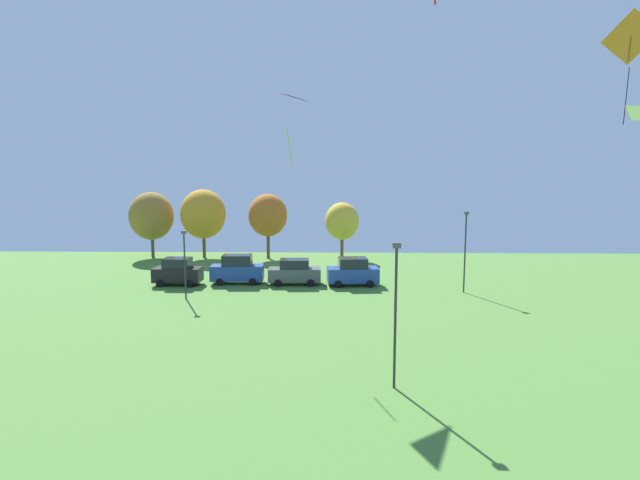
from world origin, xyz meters
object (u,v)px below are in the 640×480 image
(light_post_0, at_px, (465,247))
(light_post_1, at_px, (185,260))
(kite_flying_3, at_px, (631,39))
(kite_flying_1, at_px, (631,152))
(parked_car_rightmost_in_row, at_px, (353,272))
(parked_car_leftmost, at_px, (178,272))
(parked_car_second_from_left, at_px, (237,270))
(treeline_tree_2, at_px, (268,215))
(kite_flying_2, at_px, (278,109))
(light_post_2, at_px, (395,308))
(treeline_tree_1, at_px, (203,214))
(treeline_tree_0, at_px, (151,216))
(treeline_tree_3, at_px, (342,221))
(parked_car_third_from_left, at_px, (295,272))

(light_post_0, distance_m, light_post_1, 22.04)
(light_post_0, bearing_deg, kite_flying_3, -56.74)
(kite_flying_1, bearing_deg, parked_car_rightmost_in_row, 103.05)
(kite_flying_3, bearing_deg, light_post_1, 165.96)
(parked_car_rightmost_in_row, bearing_deg, parked_car_leftmost, 175.57)
(parked_car_second_from_left, distance_m, treeline_tree_2, 13.97)
(parked_car_leftmost, xyz_separation_m, light_post_1, (2.10, -4.85, 1.86))
(kite_flying_2, relative_size, light_post_2, 0.57)
(kite_flying_1, height_order, parked_car_rightmost_in_row, kite_flying_1)
(treeline_tree_1, bearing_deg, parked_car_rightmost_in_row, -40.99)
(kite_flying_3, distance_m, treeline_tree_1, 43.02)
(parked_car_rightmost_in_row, distance_m, treeline_tree_0, 27.07)
(parked_car_rightmost_in_row, relative_size, light_post_2, 0.69)
(kite_flying_3, relative_size, treeline_tree_3, 1.02)
(treeline_tree_0, bearing_deg, parked_car_second_from_left, -48.26)
(kite_flying_2, distance_m, parked_car_rightmost_in_row, 17.91)
(kite_flying_3, height_order, treeline_tree_3, kite_flying_3)
(treeline_tree_0, bearing_deg, kite_flying_1, -55.63)
(parked_car_third_from_left, xyz_separation_m, parked_car_rightmost_in_row, (5.04, -0.25, 0.08))
(parked_car_second_from_left, bearing_deg, kite_flying_1, -62.23)
(light_post_2, distance_m, treeline_tree_2, 36.27)
(kite_flying_1, height_order, parked_car_leftmost, kite_flying_1)
(kite_flying_3, bearing_deg, treeline_tree_0, 144.83)
(kite_flying_3, distance_m, treeline_tree_3, 33.01)
(light_post_0, bearing_deg, parked_car_rightmost_in_row, 164.75)
(kite_flying_2, bearing_deg, parked_car_rightmost_in_row, 67.61)
(light_post_2, distance_m, treeline_tree_3, 34.78)
(treeline_tree_0, bearing_deg, treeline_tree_3, -1.72)
(parked_car_leftmost, xyz_separation_m, treeline_tree_2, (6.05, 14.15, 3.76))
(kite_flying_1, height_order, kite_flying_2, kite_flying_2)
(parked_car_third_from_left, xyz_separation_m, treeline_tree_0, (-17.52, 14.28, 3.67))
(kite_flying_1, bearing_deg, treeline_tree_0, 124.37)
(parked_car_second_from_left, distance_m, parked_car_third_from_left, 5.05)
(parked_car_rightmost_in_row, height_order, treeline_tree_2, treeline_tree_2)
(light_post_2, relative_size, treeline_tree_3, 1.02)
(treeline_tree_3, bearing_deg, parked_car_second_from_left, -125.25)
(kite_flying_1, distance_m, treeline_tree_3, 42.76)
(kite_flying_2, bearing_deg, parked_car_second_from_left, 111.57)
(light_post_0, xyz_separation_m, light_post_1, (-21.88, -2.60, -0.66))
(parked_car_leftmost, distance_m, parked_car_second_from_left, 5.09)
(parked_car_second_from_left, xyz_separation_m, light_post_0, (18.94, -2.96, 2.44))
(treeline_tree_1, bearing_deg, treeline_tree_0, 178.28)
(light_post_0, relative_size, treeline_tree_0, 0.87)
(parked_car_leftmost, bearing_deg, light_post_1, -65.10)
(parked_car_leftmost, relative_size, treeline_tree_0, 0.54)
(light_post_1, bearing_deg, parked_car_second_from_left, 62.18)
(kite_flying_2, xyz_separation_m, treeline_tree_0, (-17.52, 26.74, -8.51))
(parked_car_second_from_left, relative_size, light_post_1, 0.88)
(treeline_tree_0, distance_m, treeline_tree_1, 6.05)
(kite_flying_1, bearing_deg, light_post_1, 130.40)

